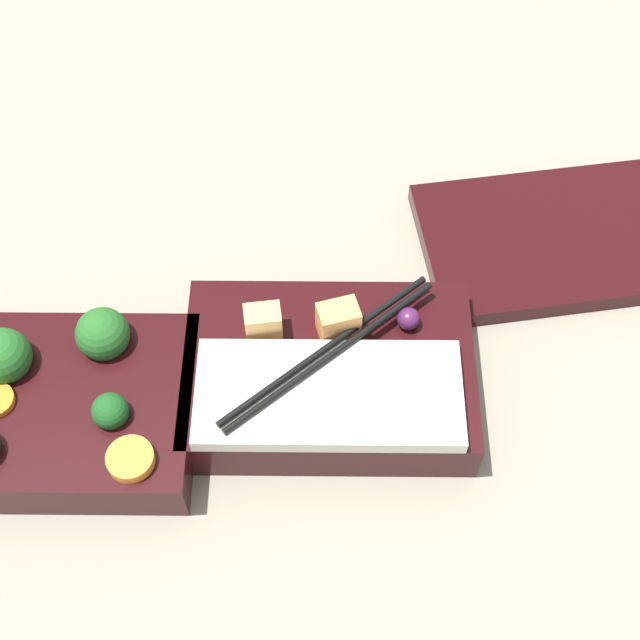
% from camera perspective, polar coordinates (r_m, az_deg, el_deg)
% --- Properties ---
extents(ground_plane, '(3.00, 3.00, 0.00)m').
position_cam_1_polar(ground_plane, '(0.68, -8.33, -5.99)').
color(ground_plane, gray).
extents(bento_tray_vegetable, '(0.21, 0.14, 0.07)m').
position_cam_1_polar(bento_tray_vegetable, '(0.68, -17.12, -5.24)').
color(bento_tray_vegetable, black).
rests_on(bento_tray_vegetable, ground_plane).
extents(bento_tray_rice, '(0.21, 0.14, 0.07)m').
position_cam_1_polar(bento_tray_rice, '(0.66, 0.55, -3.63)').
color(bento_tray_rice, black).
rests_on(bento_tray_rice, ground_plane).
extents(bento_lid, '(0.23, 0.17, 0.02)m').
position_cam_1_polar(bento_lid, '(0.78, 14.33, 4.96)').
color(bento_lid, black).
rests_on(bento_lid, ground_plane).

